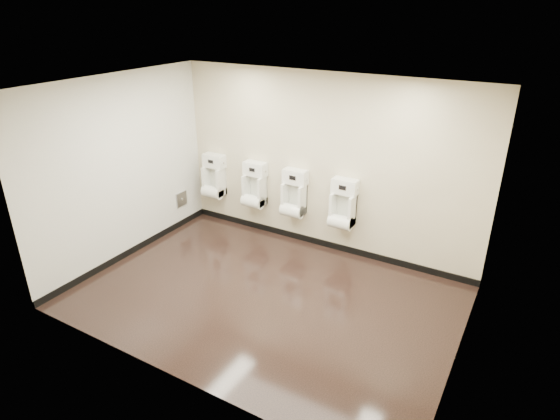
# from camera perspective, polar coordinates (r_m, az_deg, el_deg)

# --- Properties ---
(ground) EXTENTS (5.00, 3.50, 0.00)m
(ground) POSITION_cam_1_polar(r_m,az_deg,el_deg) (6.51, -1.87, -10.54)
(ground) COLOR black
(ground) RESTS_ON ground
(ceiling) EXTENTS (5.00, 3.50, 0.00)m
(ceiling) POSITION_cam_1_polar(r_m,az_deg,el_deg) (5.43, -2.27, 14.55)
(ceiling) COLOR silver
(back_wall) EXTENTS (5.00, 0.02, 2.80)m
(back_wall) POSITION_cam_1_polar(r_m,az_deg,el_deg) (7.27, 5.33, 5.55)
(back_wall) COLOR beige
(back_wall) RESTS_ON ground
(front_wall) EXTENTS (5.00, 0.02, 2.80)m
(front_wall) POSITION_cam_1_polar(r_m,az_deg,el_deg) (4.61, -13.77, -6.59)
(front_wall) COLOR beige
(front_wall) RESTS_ON ground
(left_wall) EXTENTS (0.02, 3.50, 2.80)m
(left_wall) POSITION_cam_1_polar(r_m,az_deg,el_deg) (7.39, -18.76, 4.65)
(left_wall) COLOR beige
(left_wall) RESTS_ON ground
(right_wall) EXTENTS (0.02, 3.50, 2.80)m
(right_wall) POSITION_cam_1_polar(r_m,az_deg,el_deg) (5.09, 22.65, -4.80)
(right_wall) COLOR beige
(right_wall) RESTS_ON ground
(tile_overlay_left) EXTENTS (0.01, 3.50, 2.80)m
(tile_overlay_left) POSITION_cam_1_polar(r_m,az_deg,el_deg) (7.39, -18.73, 4.65)
(tile_overlay_left) COLOR silver
(tile_overlay_left) RESTS_ON ground
(skirting_back) EXTENTS (5.00, 0.02, 0.10)m
(skirting_back) POSITION_cam_1_polar(r_m,az_deg,el_deg) (7.80, 4.91, -3.93)
(skirting_back) COLOR black
(skirting_back) RESTS_ON ground
(skirting_left) EXTENTS (0.02, 3.50, 0.10)m
(skirting_left) POSITION_cam_1_polar(r_m,az_deg,el_deg) (7.91, -17.41, -4.61)
(skirting_left) COLOR black
(skirting_left) RESTS_ON ground
(access_panel) EXTENTS (0.04, 0.25, 0.25)m
(access_panel) POSITION_cam_1_polar(r_m,az_deg,el_deg) (8.47, -11.93, 1.33)
(access_panel) COLOR #9E9EA3
(access_panel) RESTS_ON left_wall
(urinal_0) EXTENTS (0.41, 0.31, 0.76)m
(urinal_0) POSITION_cam_1_polar(r_m,az_deg,el_deg) (8.39, -8.08, 3.72)
(urinal_0) COLOR white
(urinal_0) RESTS_ON back_wall
(urinal_1) EXTENTS (0.41, 0.31, 0.76)m
(urinal_1) POSITION_cam_1_polar(r_m,az_deg,el_deg) (7.91, -3.15, 2.66)
(urinal_1) COLOR white
(urinal_1) RESTS_ON back_wall
(urinal_2) EXTENTS (0.41, 0.31, 0.76)m
(urinal_2) POSITION_cam_1_polar(r_m,az_deg,el_deg) (7.55, 1.70, 1.61)
(urinal_2) COLOR white
(urinal_2) RESTS_ON back_wall
(urinal_3) EXTENTS (0.41, 0.31, 0.76)m
(urinal_3) POSITION_cam_1_polar(r_m,az_deg,el_deg) (7.21, 7.65, 0.29)
(urinal_3) COLOR white
(urinal_3) RESTS_ON back_wall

